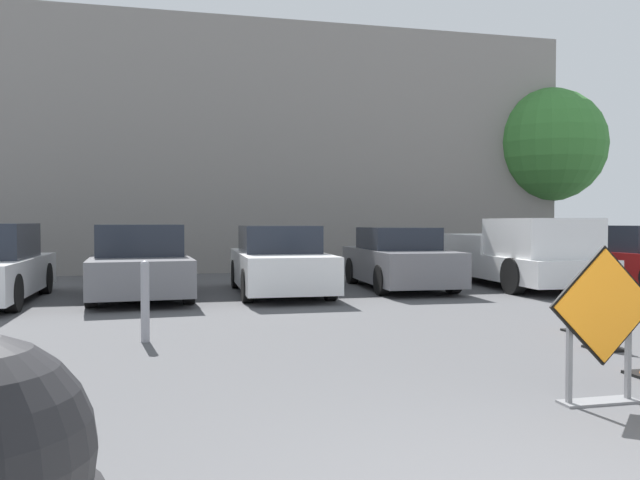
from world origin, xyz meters
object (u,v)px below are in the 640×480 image
at_px(parked_car_sixth, 634,258).
at_px(bollard_nearest, 145,299).
at_px(traffic_cone_second, 605,325).
at_px(pickup_truck, 521,256).
at_px(parked_car_fifth, 399,260).
at_px(parked_car_third, 140,264).
at_px(traffic_cone_third, 587,308).
at_px(road_closed_sign, 603,320).
at_px(parked_car_fourth, 279,262).

xyz_separation_m(parked_car_sixth, bollard_nearest, (-11.15, -4.63, -0.11)).
xyz_separation_m(traffic_cone_second, pickup_truck, (2.85, 6.65, 0.44)).
xyz_separation_m(pickup_truck, bollard_nearest, (-8.27, -4.89, -0.18)).
bearing_deg(parked_car_fifth, parked_car_third, 6.38).
xyz_separation_m(traffic_cone_third, pickup_truck, (2.35, 5.60, 0.38)).
height_order(road_closed_sign, parked_car_third, parked_car_third).
distance_m(traffic_cone_third, parked_car_third, 8.41).
height_order(parked_car_third, parked_car_fifth, parked_car_third).
bearing_deg(parked_car_fourth, parked_car_third, 1.23).
bearing_deg(parked_car_fourth, pickup_truck, -179.41).
bearing_deg(parked_car_sixth, parked_car_fifth, -10.95).
bearing_deg(parked_car_fifth, road_closed_sign, 82.29).
bearing_deg(traffic_cone_second, pickup_truck, 66.75).
relative_size(parked_car_fifth, bollard_nearest, 3.94).
relative_size(road_closed_sign, parked_car_third, 0.31).
bearing_deg(traffic_cone_second, parked_car_fifth, 89.99).
xyz_separation_m(traffic_cone_second, parked_car_third, (-5.73, 6.67, 0.39)).
distance_m(traffic_cone_third, parked_car_fourth, 6.58).
height_order(parked_car_fifth, pickup_truck, pickup_truck).
bearing_deg(bollard_nearest, parked_car_third, 93.75).
height_order(traffic_cone_second, pickup_truck, pickup_truck).
height_order(road_closed_sign, pickup_truck, pickup_truck).
relative_size(pickup_truck, bollard_nearest, 5.30).
bearing_deg(pickup_truck, parked_car_fifth, -7.20).
bearing_deg(traffic_cone_second, parked_car_third, 130.70).
xyz_separation_m(traffic_cone_second, parked_car_sixth, (5.73, 6.39, 0.37)).
bearing_deg(parked_car_third, road_closed_sign, 112.21).
height_order(traffic_cone_second, parked_car_sixth, parked_car_sixth).
relative_size(road_closed_sign, parked_car_sixth, 0.30).
distance_m(parked_car_fifth, bollard_nearest, 7.62).
distance_m(traffic_cone_third, pickup_truck, 6.09).
bearing_deg(road_closed_sign, bollard_nearest, 136.26).
bearing_deg(parked_car_third, pickup_truck, 176.13).
bearing_deg(parked_car_fifth, traffic_cone_third, 96.73).
xyz_separation_m(traffic_cone_third, parked_car_third, (-6.24, 5.62, 0.33)).
bearing_deg(traffic_cone_second, parked_car_sixth, 48.09).
relative_size(traffic_cone_third, parked_car_fourth, 0.17).
bearing_deg(parked_car_fourth, bollard_nearest, 63.61).
xyz_separation_m(road_closed_sign, bollard_nearest, (-3.87, 3.70, -0.17)).
height_order(parked_car_sixth, bollard_nearest, parked_car_sixth).
height_order(parked_car_fifth, bollard_nearest, parked_car_fifth).
height_order(parked_car_third, parked_car_sixth, parked_car_third).
bearing_deg(traffic_cone_second, road_closed_sign, -128.36).
distance_m(road_closed_sign, pickup_truck, 9.65).
xyz_separation_m(parked_car_third, parked_car_fourth, (2.87, 0.01, -0.01)).
height_order(traffic_cone_third, pickup_truck, pickup_truck).
bearing_deg(traffic_cone_third, parked_car_sixth, 45.64).
distance_m(road_closed_sign, traffic_cone_third, 3.65).
bearing_deg(bollard_nearest, road_closed_sign, -43.74).
relative_size(traffic_cone_second, bollard_nearest, 0.58).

